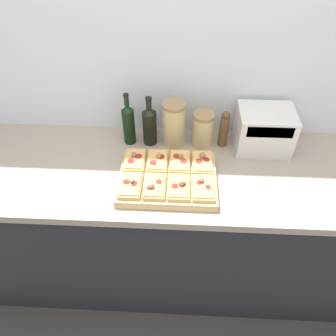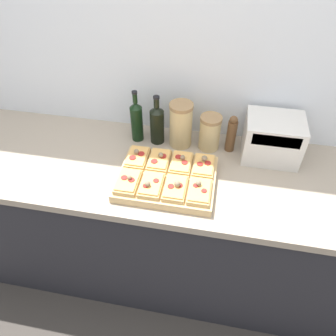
# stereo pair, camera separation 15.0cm
# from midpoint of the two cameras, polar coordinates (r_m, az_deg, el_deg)

# --- Properties ---
(ground_plane) EXTENTS (12.00, 12.00, 0.00)m
(ground_plane) POSITION_cam_midpoint_polar(r_m,az_deg,el_deg) (2.17, -2.08, -24.18)
(ground_plane) COLOR #3D3833
(wall_back) EXTENTS (6.00, 0.06, 2.50)m
(wall_back) POSITION_cam_midpoint_polar(r_m,az_deg,el_deg) (1.69, -1.35, 16.71)
(wall_back) COLOR silver
(wall_back) RESTS_ON ground_plane
(kitchen_counter) EXTENTS (2.63, 0.67, 0.91)m
(kitchen_counter) POSITION_cam_midpoint_polar(r_m,az_deg,el_deg) (1.93, -1.68, -10.05)
(kitchen_counter) COLOR #232328
(kitchen_counter) RESTS_ON ground_plane
(cutting_board) EXTENTS (0.44, 0.35, 0.04)m
(cutting_board) POSITION_cam_midpoint_polar(r_m,az_deg,el_deg) (1.51, -2.91, -2.03)
(cutting_board) COLOR tan
(cutting_board) RESTS_ON kitchen_counter
(pizza_slice_back_left) EXTENTS (0.10, 0.15, 0.05)m
(pizza_slice_back_left) POSITION_cam_midpoint_polar(r_m,az_deg,el_deg) (1.57, -8.52, 1.24)
(pizza_slice_back_left) COLOR tan
(pizza_slice_back_left) RESTS_ON cutting_board
(pizza_slice_back_midleft) EXTENTS (0.10, 0.15, 0.05)m
(pizza_slice_back_midleft) POSITION_cam_midpoint_polar(r_m,az_deg,el_deg) (1.55, -4.63, 1.12)
(pizza_slice_back_midleft) COLOR tan
(pizza_slice_back_midleft) RESTS_ON cutting_board
(pizza_slice_back_midright) EXTENTS (0.10, 0.15, 0.05)m
(pizza_slice_back_midright) POSITION_cam_midpoint_polar(r_m,az_deg,el_deg) (1.54, -0.71, 0.99)
(pizza_slice_back_midright) COLOR tan
(pizza_slice_back_midright) RESTS_ON cutting_board
(pizza_slice_back_right) EXTENTS (0.10, 0.15, 0.06)m
(pizza_slice_back_right) POSITION_cam_midpoint_polar(r_m,az_deg,el_deg) (1.54, 3.24, 0.89)
(pizza_slice_back_right) COLOR tan
(pizza_slice_back_right) RESTS_ON cutting_board
(pizza_slice_front_left) EXTENTS (0.10, 0.15, 0.05)m
(pizza_slice_front_left) POSITION_cam_midpoint_polar(r_m,az_deg,el_deg) (1.45, -9.53, -3.12)
(pizza_slice_front_left) COLOR tan
(pizza_slice_front_left) RESTS_ON cutting_board
(pizza_slice_front_midleft) EXTENTS (0.10, 0.15, 0.05)m
(pizza_slice_front_midleft) POSITION_cam_midpoint_polar(r_m,az_deg,el_deg) (1.43, -5.38, -3.32)
(pizza_slice_front_midleft) COLOR tan
(pizza_slice_front_midleft) RESTS_ON cutting_board
(pizza_slice_front_midright) EXTENTS (0.10, 0.15, 0.06)m
(pizza_slice_front_midright) POSITION_cam_midpoint_polar(r_m,az_deg,el_deg) (1.42, -1.09, -3.45)
(pizza_slice_front_midright) COLOR tan
(pizza_slice_front_midright) RESTS_ON cutting_board
(pizza_slice_front_right) EXTENTS (0.10, 0.15, 0.05)m
(pizza_slice_front_right) POSITION_cam_midpoint_polar(r_m,az_deg,el_deg) (1.42, 3.17, -3.60)
(pizza_slice_front_right) COLOR tan
(pizza_slice_front_right) RESTS_ON cutting_board
(olive_oil_bottle) EXTENTS (0.06, 0.06, 0.29)m
(olive_oil_bottle) POSITION_cam_midpoint_polar(r_m,az_deg,el_deg) (1.70, -9.42, 7.59)
(olive_oil_bottle) COLOR black
(olive_oil_bottle) RESTS_ON kitchen_counter
(wine_bottle) EXTENTS (0.07, 0.07, 0.27)m
(wine_bottle) POSITION_cam_midpoint_polar(r_m,az_deg,el_deg) (1.68, -5.79, 7.38)
(wine_bottle) COLOR black
(wine_bottle) RESTS_ON kitchen_counter
(grain_jar_tall) EXTENTS (0.12, 0.12, 0.24)m
(grain_jar_tall) POSITION_cam_midpoint_polar(r_m,az_deg,el_deg) (1.67, -1.58, 7.57)
(grain_jar_tall) COLOR tan
(grain_jar_tall) RESTS_ON kitchen_counter
(grain_jar_short) EXTENTS (0.11, 0.11, 0.19)m
(grain_jar_short) POSITION_cam_midpoint_polar(r_m,az_deg,el_deg) (1.68, 3.54, 6.65)
(grain_jar_short) COLOR tan
(grain_jar_short) RESTS_ON kitchen_counter
(pepper_mill) EXTENTS (0.05, 0.05, 0.20)m
(pepper_mill) POSITION_cam_midpoint_polar(r_m,az_deg,el_deg) (1.68, 7.24, 6.68)
(pepper_mill) COLOR brown
(pepper_mill) RESTS_ON kitchen_counter
(toaster_oven) EXTENTS (0.30, 0.22, 0.21)m
(toaster_oven) POSITION_cam_midpoint_polar(r_m,az_deg,el_deg) (1.70, 13.96, 6.35)
(toaster_oven) COLOR beige
(toaster_oven) RESTS_ON kitchen_counter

